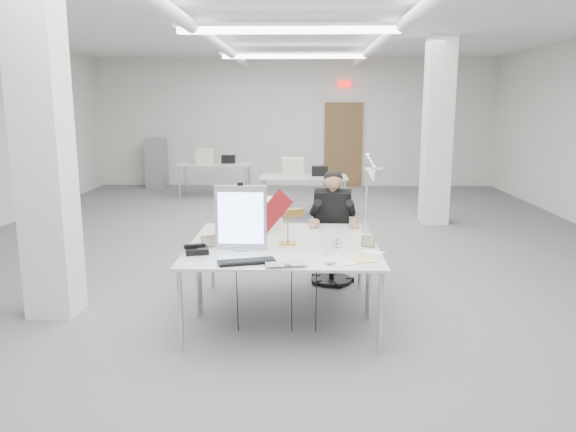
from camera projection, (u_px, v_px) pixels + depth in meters
The scene contains 23 objects.
room_shell at pixel (292, 133), 7.40m from camera, with size 10.04×14.04×3.24m.
desk_main at pixel (282, 256), 5.00m from camera, with size 1.80×0.90×0.03m, color silver.
desk_second at pixel (285, 233), 5.89m from camera, with size 1.80×0.90×0.03m, color silver.
bg_desk_a at pixel (304, 177), 10.39m from camera, with size 1.60×0.80×0.03m, color silver.
bg_desk_b at pixel (215, 164), 12.60m from camera, with size 1.60×0.80×0.03m, color silver.
filing_cabinet at pixel (156, 163), 14.09m from camera, with size 0.45×0.55×1.20m, color gray.
office_chair at pixel (332, 237), 6.55m from camera, with size 0.54×0.54×1.11m, color black, non-canonical shape.
seated_person at pixel (333, 208), 6.43m from camera, with size 0.50×0.63×0.94m, color black, non-canonical shape.
monitor at pixel (241, 218), 5.15m from camera, with size 0.48×0.05×0.60m, color #BAB9BE.
pennant at pixel (272, 212), 5.10m from camera, with size 0.43×0.01×0.18m, color maroon.
keyboard at pixel (247, 262), 4.75m from camera, with size 0.49×0.16×0.02m, color black.
laptop at pixel (288, 266), 4.61m from camera, with size 0.35×0.22×0.03m, color silver.
mouse at pixel (331, 262), 4.71m from camera, with size 0.09×0.06×0.04m, color silver.
bankers_lamp at pixel (288, 226), 5.36m from camera, with size 0.32×0.13×0.36m, color gold, non-canonical shape.
desk_phone at pixel (197, 251), 5.06m from camera, with size 0.20×0.18×0.05m, color black.
picture_frame_left at pixel (208, 242), 5.26m from camera, with size 0.14×0.01×0.11m, color #A18045.
picture_frame_right at pixel (368, 241), 5.28m from camera, with size 0.14×0.01×0.11m, color #9B6A42.
desk_clock at pixel (336, 243), 5.25m from camera, with size 0.09×0.09×0.03m, color #B0B0B5.
paper_stack_a at pixel (337, 261), 4.80m from camera, with size 0.21×0.30×0.01m, color white.
paper_stack_b at pixel (364, 259), 4.88m from camera, with size 0.18×0.25×0.01m, color #DDC984.
paper_stack_c at pixel (372, 252), 5.09m from camera, with size 0.19×0.14×0.01m, color white.
beige_monitor at pixel (260, 214), 5.93m from camera, with size 0.37×0.35×0.35m, color beige.
architect_lamp at pixel (370, 198), 5.57m from camera, with size 0.22×0.63×0.81m, color silver, non-canonical shape.
Camera 1 is at (0.19, -7.33, 2.09)m, focal length 35.00 mm.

